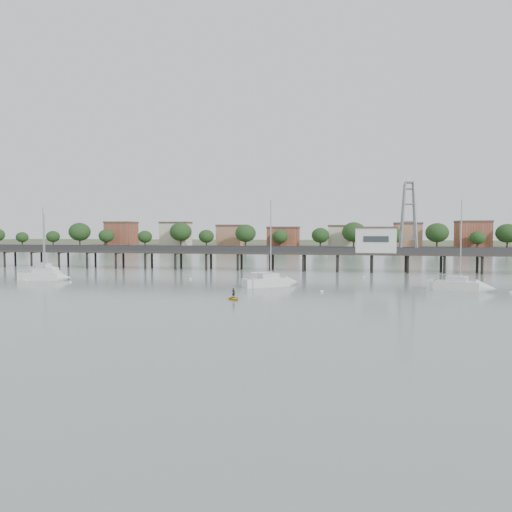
{
  "coord_description": "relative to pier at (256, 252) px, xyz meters",
  "views": [
    {
      "loc": [
        19.72,
        -44.88,
        8.63
      ],
      "look_at": [
        3.47,
        42.0,
        4.0
      ],
      "focal_mm": 35.0,
      "sensor_mm": 36.0,
      "label": 1
    }
  ],
  "objects": [
    {
      "name": "sailboat_c",
      "position": [
        8.72,
        -29.27,
        -3.16
      ],
      "size": [
        8.21,
        7.15,
        13.97
      ],
      "rotation": [
        0.0,
        0.0,
        0.66
      ],
      "color": "silver",
      "rests_on": "ground"
    },
    {
      "name": "sailboat_b",
      "position": [
        -38.57,
        -16.22,
        -3.15
      ],
      "size": [
        7.77,
        3.84,
        12.41
      ],
      "rotation": [
        0.0,
        0.0,
        -0.23
      ],
      "color": "silver",
      "rests_on": "ground"
    },
    {
      "name": "mooring_buoys",
      "position": [
        2.14,
        -26.98,
        -3.71
      ],
      "size": [
        76.34,
        23.04,
        0.39
      ],
      "color": "#F8EEC1",
      "rests_on": "ground"
    },
    {
      "name": "white_tender",
      "position": [
        -42.63,
        -11.97,
        -3.35
      ],
      "size": [
        3.92,
        2.28,
        1.43
      ],
      "rotation": [
        0.0,
        0.0,
        -0.21
      ],
      "color": "silver",
      "rests_on": "ground"
    },
    {
      "name": "ground_plane",
      "position": [
        0.0,
        -60.0,
        -3.79
      ],
      "size": [
        500.0,
        500.0,
        0.0
      ],
      "primitive_type": "plane",
      "color": "slate",
      "rests_on": "ground"
    },
    {
      "name": "sailboat_d",
      "position": [
        36.21,
        -30.15,
        -3.15
      ],
      "size": [
        8.6,
        5.08,
        13.66
      ],
      "rotation": [
        0.0,
        0.0,
        -0.35
      ],
      "color": "silver",
      "rests_on": "ground"
    },
    {
      "name": "lattice_tower",
      "position": [
        31.5,
        0.0,
        7.31
      ],
      "size": [
        3.2,
        3.2,
        15.5
      ],
      "color": "slate",
      "rests_on": "ground"
    },
    {
      "name": "pier",
      "position": [
        0.0,
        0.0,
        0.0
      ],
      "size": [
        150.0,
        5.0,
        5.5
      ],
      "color": "#2D2823",
      "rests_on": "ground"
    },
    {
      "name": "dinghy_occupant",
      "position": [
        5.69,
        -44.99,
        -3.79
      ],
      "size": [
        0.76,
        1.29,
        0.29
      ],
      "primitive_type": "imported",
      "rotation": [
        0.0,
        0.0,
        2.86
      ],
      "color": "black",
      "rests_on": "ground"
    },
    {
      "name": "yellow_dinghy",
      "position": [
        5.69,
        -44.99,
        -3.79
      ],
      "size": [
        1.68,
        1.25,
        2.33
      ],
      "primitive_type": "imported",
      "rotation": [
        0.0,
        0.0,
        0.53
      ],
      "color": "gold",
      "rests_on": "ground"
    },
    {
      "name": "far_shore",
      "position": [
        0.36,
        179.58,
        -2.85
      ],
      "size": [
        500.0,
        170.0,
        10.4
      ],
      "color": "#475133",
      "rests_on": "ground"
    },
    {
      "name": "pier_building",
      "position": [
        25.0,
        0.0,
        2.87
      ],
      "size": [
        8.4,
        5.4,
        5.3
      ],
      "color": "silver",
      "rests_on": "ground"
    },
    {
      "name": "sailboat_a",
      "position": [
        -31.03,
        -27.43,
        -3.15
      ],
      "size": [
        8.26,
        3.68,
        13.21
      ],
      "rotation": [
        0.0,
        0.0,
        0.17
      ],
      "color": "silver",
      "rests_on": "ground"
    }
  ]
}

